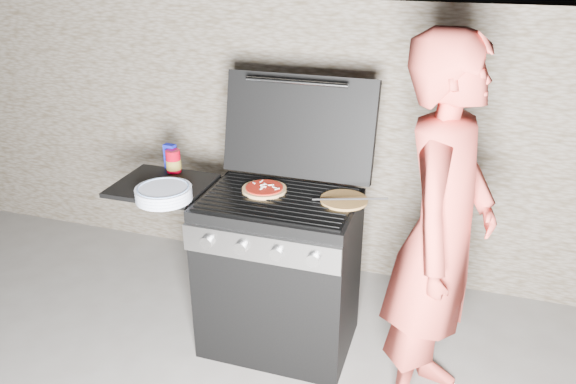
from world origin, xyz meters
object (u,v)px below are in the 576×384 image
(gas_grill, at_px, (237,266))
(person, at_px, (441,238))
(sauce_jar, at_px, (173,161))
(pizza_topped, at_px, (264,189))

(gas_grill, xyz_separation_m, person, (1.07, -0.17, 0.45))
(gas_grill, xyz_separation_m, sauce_jar, (-0.44, 0.17, 0.51))
(gas_grill, height_order, sauce_jar, sauce_jar)
(person, bearing_deg, sauce_jar, 89.36)
(sauce_jar, height_order, person, person)
(person, bearing_deg, gas_grill, 92.96)
(pizza_topped, xyz_separation_m, person, (0.92, -0.23, -0.01))
(gas_grill, height_order, person, person)
(gas_grill, height_order, pizza_topped, pizza_topped)
(pizza_topped, relative_size, sauce_jar, 1.81)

